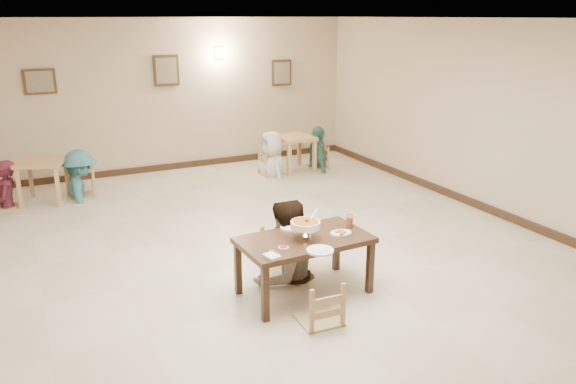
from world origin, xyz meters
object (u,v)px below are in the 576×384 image
bg_diner_a (1,161)px  bg_diner_c (271,131)px  chair_near (319,282)px  curry_warmer (306,225)px  bg_chair_rr (318,147)px  bg_table_right (294,143)px  main_table (304,244)px  bg_chair_ll (4,181)px  drink_glass (350,221)px  bg_diner_d (318,126)px  bg_table_left (42,168)px  chair_far (284,233)px  bg_chair_rl (272,152)px  bg_chair_lr (80,170)px  bg_diner_b (77,150)px  main_diner (285,201)px

bg_diner_a → bg_diner_c: 4.76m
chair_near → bg_diner_c: 5.68m
curry_warmer → bg_chair_rr: bearing=59.6°
bg_table_right → bg_chair_rr: size_ratio=0.86×
main_table → curry_warmer: curry_warmer is taller
bg_chair_ll → main_table: bearing=-133.9°
drink_glass → bg_diner_d: size_ratio=0.09×
bg_table_left → drink_glass: bearing=-57.5°
chair_far → bg_chair_rl: bearing=70.6°
bg_chair_rl → bg_diner_c: 0.42m
bg_diner_a → bg_diner_d: bearing=98.0°
bg_table_right → bg_diner_d: size_ratio=0.44×
chair_far → chair_near: 1.24m
bg_table_right → bg_diner_c: (-0.54, -0.07, 0.30)m
bg_chair_lr → bg_diner_c: bg_diner_c is taller
bg_chair_rl → bg_diner_c: size_ratio=0.53×
drink_glass → chair_far: bearing=137.3°
chair_near → bg_diner_c: bg_diner_c is taller
curry_warmer → drink_glass: (0.64, 0.11, -0.10)m
bg_chair_lr → bg_diner_b: 0.36m
curry_warmer → bg_chair_lr: 5.25m
main_diner → bg_chair_lr: bearing=-85.7°
bg_diner_b → bg_table_right: bearing=-90.7°
chair_near → bg_table_right: bearing=-111.2°
chair_far → drink_glass: chair_far is taller
bg_chair_lr → bg_chair_rr: (4.67, -0.06, -0.04)m
main_diner → curry_warmer: size_ratio=5.27×
bg_diner_d → bg_chair_ll: bearing=103.5°
drink_glass → bg_diner_c: bg_diner_c is taller
chair_near → curry_warmer: size_ratio=2.47×
main_diner → bg_table_left: main_diner is taller
bg_diner_b → bg_diner_d: 4.67m
chair_far → bg_diner_d: 5.05m
bg_table_right → bg_chair_rl: bearing=-172.5°
bg_diner_a → bg_chair_lr: bearing=101.0°
bg_chair_lr → drink_glass: bearing=31.2°
chair_near → bg_table_left: bearing=-64.3°
bg_table_left → bg_table_right: (4.71, -0.05, -0.02)m
main_table → drink_glass: size_ratio=9.54×
bg_chair_lr → bg_chair_rr: 4.67m
bg_diner_b → bg_diner_d: bearing=-90.6°
bg_chair_ll → bg_chair_lr: bearing=-73.1°
bg_table_right → bg_chair_ll: size_ratio=0.84×
bg_table_right → bg_chair_rl: (-0.54, -0.07, -0.12)m
chair_far → main_diner: bearing=-106.0°
chair_near → bg_chair_rl: 5.67m
main_diner → bg_diner_c: size_ratio=1.11×
main_diner → bg_diner_b: main_diner is taller
main_table → bg_chair_rl: bg_chair_rl is taller
main_diner → bg_chair_rl: size_ratio=2.10×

